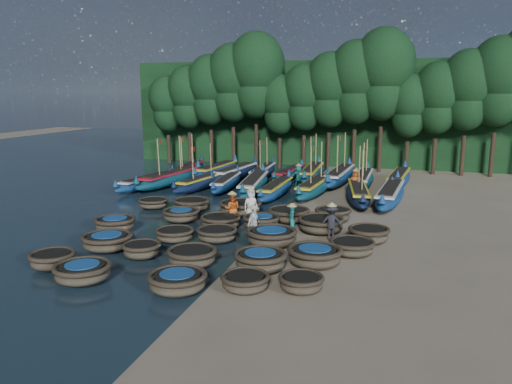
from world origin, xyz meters
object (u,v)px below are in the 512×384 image
(coracle_13, at_px, (271,236))
(long_boat_13, at_px, (289,174))
(coracle_5, at_px, (107,241))
(coracle_21, at_px, (192,204))
(coracle_16, at_px, (221,221))
(coracle_18, at_px, (321,224))
(coracle_12, at_px, (217,234))
(long_boat_7, at_px, (358,193))
(long_boat_3, at_px, (227,183))
(coracle_19, at_px, (369,234))
(long_boat_2, at_px, (202,182))
(long_boat_14, at_px, (312,173))
(coracle_2, at_px, (177,281))
(long_boat_1, at_px, (170,178))
(coracle_9, at_px, (315,255))
(long_boat_0, at_px, (147,182))
(coracle_15, at_px, (181,215))
(coracle_6, at_px, (142,250))
(long_boat_11, at_px, (235,172))
(fisherman_2, at_px, (232,208))
(coracle_1, at_px, (83,272))
(coracle_10, at_px, (115,224))
(long_boat_17, at_px, (399,178))
(fisherman_0, at_px, (251,204))
(long_boat_6, at_px, (315,187))
(long_boat_8, at_px, (390,194))
(fisherman_6, at_px, (355,182))
(coracle_20, at_px, (153,203))
(coracle_24, at_px, (333,214))
(fisherman_5, at_px, (298,175))
(long_boat_16, at_px, (363,179))
(coracle_4, at_px, (301,282))
(coracle_23, at_px, (289,214))
(long_boat_9, at_px, (187,170))
(coracle_3, at_px, (245,281))
(long_boat_12, at_px, (263,172))
(long_boat_15, at_px, (340,176))
(fisherman_4, at_px, (254,223))
(coracle_0, at_px, (52,259))
(coracle_7, at_px, (192,256))
(fisherman_3, at_px, (331,221))
(coracle_22, at_px, (240,207))
(long_boat_5, at_px, (276,189))
(coracle_14, at_px, (352,247))

(coracle_13, xyz_separation_m, long_boat_13, (-3.17, 17.80, 0.02))
(coracle_5, height_order, coracle_21, coracle_5)
(coracle_16, height_order, coracle_18, coracle_18)
(coracle_12, xyz_separation_m, long_boat_7, (5.73, 11.12, 0.18))
(long_boat_3, relative_size, long_boat_13, 1.00)
(coracle_19, relative_size, long_boat_2, 0.26)
(coracle_5, distance_m, long_boat_14, 21.80)
(long_boat_13, bearing_deg, coracle_2, -80.78)
(long_boat_1, bearing_deg, coracle_9, -39.49)
(long_boat_0, height_order, long_boat_3, long_boat_0)
(coracle_9, bearing_deg, coracle_15, 149.05)
(coracle_6, xyz_separation_m, long_boat_11, (-2.43, 19.90, 0.18))
(fisherman_2, bearing_deg, coracle_1, 59.88)
(coracle_10, relative_size, long_boat_17, 0.27)
(coracle_13, distance_m, fisherman_0, 4.93)
(long_boat_6, xyz_separation_m, long_boat_8, (5.14, -1.39, 0.03))
(long_boat_6, relative_size, long_boat_11, 1.00)
(fisherman_6, bearing_deg, coracle_16, -115.52)
(coracle_15, bearing_deg, coracle_20, 141.04)
(coracle_10, distance_m, long_boat_14, 19.53)
(coracle_24, xyz_separation_m, long_boat_1, (-13.45, 7.39, 0.14))
(long_boat_0, xyz_separation_m, fisherman_5, (10.68, 4.07, 0.36))
(long_boat_16, bearing_deg, coracle_4, -90.69)
(coracle_23, height_order, long_boat_2, long_boat_2)
(fisherman_6, bearing_deg, long_boat_9, 169.34)
(coracle_3, height_order, coracle_23, coracle_23)
(long_boat_16, relative_size, fisherman_5, 4.45)
(long_boat_12, xyz_separation_m, long_boat_13, (2.28, -0.24, -0.03))
(coracle_5, distance_m, long_boat_7, 17.08)
(coracle_13, bearing_deg, long_boat_15, 86.49)
(coracle_19, distance_m, fisherman_4, 5.53)
(coracle_19, distance_m, coracle_21, 11.32)
(coracle_3, height_order, coracle_16, coracle_16)
(coracle_0, distance_m, coracle_23, 12.56)
(fisherman_2, bearing_deg, coracle_7, 80.68)
(coracle_23, relative_size, long_boat_2, 0.33)
(coracle_5, distance_m, long_boat_2, 14.84)
(long_boat_17, relative_size, fisherman_4, 4.44)
(long_boat_16, height_order, fisherman_3, long_boat_16)
(coracle_19, relative_size, long_boat_1, 0.23)
(coracle_3, height_order, fisherman_5, fisherman_5)
(coracle_22, distance_m, long_boat_5, 5.86)
(coracle_24, distance_m, long_boat_11, 14.97)
(coracle_14, xyz_separation_m, coracle_23, (-3.93, 4.78, 0.05))
(coracle_20, relative_size, long_boat_16, 0.23)
(coracle_18, xyz_separation_m, long_boat_11, (-9.28, 13.79, 0.10))
(coracle_1, xyz_separation_m, coracle_10, (-2.62, 6.46, 0.02))
(coracle_10, relative_size, long_boat_2, 0.29)
(coracle_2, height_order, fisherman_4, fisherman_4)
(coracle_6, relative_size, long_boat_15, 0.20)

